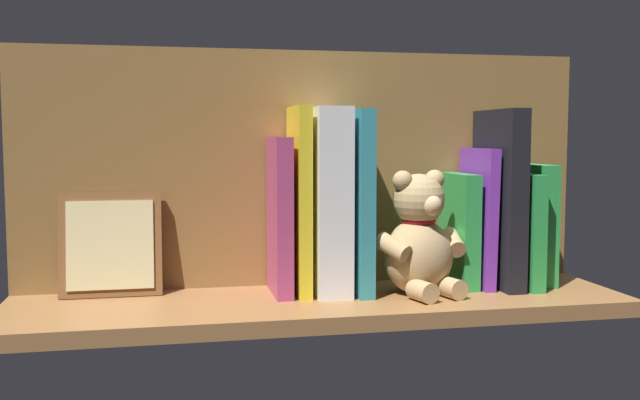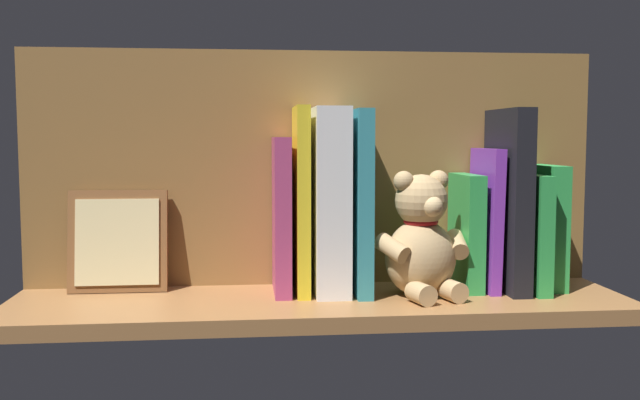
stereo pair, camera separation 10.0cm
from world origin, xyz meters
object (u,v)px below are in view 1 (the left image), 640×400
object	(u,v)px
teddy_bear	(419,240)
picture_frame_leaning	(111,244)
book_0	(533,224)
dictionary_thick_white	(328,201)

from	to	relation	value
teddy_bear	picture_frame_leaning	size ratio (longest dim) A/B	1.20
book_0	dictionary_thick_white	world-z (taller)	dictionary_thick_white
picture_frame_leaning	dictionary_thick_white	bearing A→B (deg)	172.60
teddy_bear	dictionary_thick_white	xyz separation A→B (cm)	(12.62, -3.79, 5.52)
picture_frame_leaning	teddy_bear	bearing A→B (deg)	169.83
book_0	teddy_bear	distance (cm)	20.64
book_0	teddy_bear	bearing A→B (deg)	12.42
dictionary_thick_white	book_0	bearing A→B (deg)	-178.87
book_0	picture_frame_leaning	world-z (taller)	book_0
book_0	picture_frame_leaning	size ratio (longest dim) A/B	1.23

